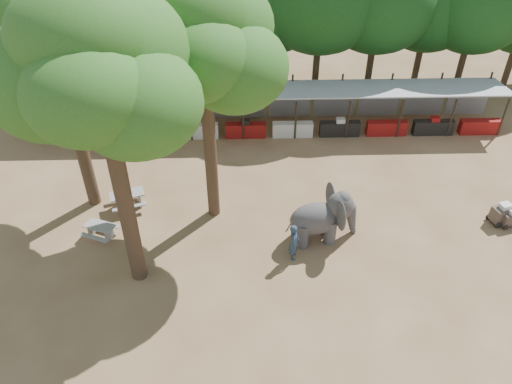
{
  "coord_description": "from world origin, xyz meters",
  "views": [
    {
      "loc": [
        -1.5,
        -12.53,
        15.8
      ],
      "look_at": [
        -1.0,
        5.0,
        2.0
      ],
      "focal_mm": 35.0,
      "sensor_mm": 36.0,
      "label": 1
    }
  ],
  "objects_px": {
    "yard_tree_left": "(52,41)",
    "picnic_table_far": "(127,198)",
    "elephant": "(324,217)",
    "cart_front": "(503,213)",
    "cart_back": "(511,217)",
    "picnic_table_near": "(100,229)",
    "yard_tree_center": "(94,69)",
    "yard_tree_back": "(200,40)",
    "handler": "(294,242)"
  },
  "relations": [
    {
      "from": "yard_tree_left",
      "to": "picnic_table_far",
      "type": "distance_m",
      "value": 7.92
    },
    {
      "from": "elephant",
      "to": "yard_tree_left",
      "type": "bearing_deg",
      "value": 153.79
    },
    {
      "from": "cart_front",
      "to": "cart_back",
      "type": "relative_size",
      "value": 1.19
    },
    {
      "from": "yard_tree_left",
      "to": "cart_back",
      "type": "height_order",
      "value": "yard_tree_left"
    },
    {
      "from": "picnic_table_near",
      "to": "yard_tree_center",
      "type": "bearing_deg",
      "value": -26.27
    },
    {
      "from": "picnic_table_near",
      "to": "picnic_table_far",
      "type": "relative_size",
      "value": 0.86
    },
    {
      "from": "yard_tree_back",
      "to": "picnic_table_far",
      "type": "xyz_separation_m",
      "value": [
        -4.1,
        0.38,
        -8.01
      ]
    },
    {
      "from": "picnic_table_far",
      "to": "cart_back",
      "type": "relative_size",
      "value": 1.87
    },
    {
      "from": "handler",
      "to": "picnic_table_far",
      "type": "bearing_deg",
      "value": 72.66
    },
    {
      "from": "yard_tree_left",
      "to": "picnic_table_near",
      "type": "bearing_deg",
      "value": -69.66
    },
    {
      "from": "yard_tree_left",
      "to": "yard_tree_back",
      "type": "distance_m",
      "value": 6.09
    },
    {
      "from": "yard_tree_left",
      "to": "yard_tree_center",
      "type": "bearing_deg",
      "value": -59.04
    },
    {
      "from": "yard_tree_back",
      "to": "elephant",
      "type": "height_order",
      "value": "yard_tree_back"
    },
    {
      "from": "cart_back",
      "to": "elephant",
      "type": "bearing_deg",
      "value": 170.26
    },
    {
      "from": "yard_tree_back",
      "to": "cart_front",
      "type": "distance_m",
      "value": 15.96
    },
    {
      "from": "elephant",
      "to": "handler",
      "type": "height_order",
      "value": "elephant"
    },
    {
      "from": "yard_tree_center",
      "to": "cart_front",
      "type": "height_order",
      "value": "yard_tree_center"
    },
    {
      "from": "picnic_table_near",
      "to": "cart_front",
      "type": "distance_m",
      "value": 18.73
    },
    {
      "from": "picnic_table_near",
      "to": "cart_front",
      "type": "relative_size",
      "value": 1.35
    },
    {
      "from": "yard_tree_back",
      "to": "cart_back",
      "type": "height_order",
      "value": "yard_tree_back"
    },
    {
      "from": "elephant",
      "to": "picnic_table_far",
      "type": "bearing_deg",
      "value": 154.32
    },
    {
      "from": "yard_tree_left",
      "to": "picnic_table_far",
      "type": "xyz_separation_m",
      "value": [
        1.9,
        -0.62,
        -7.67
      ]
    },
    {
      "from": "yard_tree_back",
      "to": "picnic_table_far",
      "type": "relative_size",
      "value": 5.66
    },
    {
      "from": "cart_front",
      "to": "elephant",
      "type": "bearing_deg",
      "value": 169.0
    },
    {
      "from": "elephant",
      "to": "cart_front",
      "type": "bearing_deg",
      "value": -5.13
    },
    {
      "from": "cart_front",
      "to": "yard_tree_center",
      "type": "bearing_deg",
      "value": 172.77
    },
    {
      "from": "yard_tree_left",
      "to": "cart_front",
      "type": "xyz_separation_m",
      "value": [
        19.74,
        -2.27,
        -7.66
      ]
    },
    {
      "from": "picnic_table_far",
      "to": "yard_tree_back",
      "type": "bearing_deg",
      "value": -23.23
    },
    {
      "from": "picnic_table_far",
      "to": "elephant",
      "type": "bearing_deg",
      "value": -33.0
    },
    {
      "from": "elephant",
      "to": "picnic_table_near",
      "type": "relative_size",
      "value": 1.94
    },
    {
      "from": "yard_tree_left",
      "to": "elephant",
      "type": "relative_size",
      "value": 3.3
    },
    {
      "from": "elephant",
      "to": "picnic_table_far",
      "type": "relative_size",
      "value": 1.66
    },
    {
      "from": "yard_tree_left",
      "to": "yard_tree_back",
      "type": "relative_size",
      "value": 0.97
    },
    {
      "from": "yard_tree_center",
      "to": "handler",
      "type": "distance_m",
      "value": 10.69
    },
    {
      "from": "elephant",
      "to": "cart_back",
      "type": "height_order",
      "value": "elephant"
    },
    {
      "from": "picnic_table_near",
      "to": "cart_back",
      "type": "xyz_separation_m",
      "value": [
        19.03,
        0.29,
        0.01
      ]
    },
    {
      "from": "cart_back",
      "to": "yard_tree_left",
      "type": "bearing_deg",
      "value": 159.25
    },
    {
      "from": "yard_tree_back",
      "to": "cart_back",
      "type": "bearing_deg",
      "value": -6.0
    },
    {
      "from": "cart_front",
      "to": "cart_back",
      "type": "xyz_separation_m",
      "value": [
        0.31,
        -0.21,
        -0.08
      ]
    },
    {
      "from": "yard_tree_center",
      "to": "cart_back",
      "type": "relative_size",
      "value": 11.2
    },
    {
      "from": "yard_tree_center",
      "to": "picnic_table_near",
      "type": "distance_m",
      "value": 9.26
    },
    {
      "from": "elephant",
      "to": "yard_tree_center",
      "type": "bearing_deg",
      "value": -177.44
    },
    {
      "from": "yard_tree_left",
      "to": "cart_front",
      "type": "relative_size",
      "value": 8.65
    },
    {
      "from": "picnic_table_far",
      "to": "cart_front",
      "type": "xyz_separation_m",
      "value": [
        17.85,
        -1.64,
        0.0
      ]
    },
    {
      "from": "yard_tree_back",
      "to": "cart_front",
      "type": "bearing_deg",
      "value": -5.26
    },
    {
      "from": "yard_tree_left",
      "to": "picnic_table_far",
      "type": "height_order",
      "value": "yard_tree_left"
    },
    {
      "from": "cart_back",
      "to": "picnic_table_near",
      "type": "bearing_deg",
      "value": 167.15
    },
    {
      "from": "elephant",
      "to": "picnic_table_near",
      "type": "distance_m",
      "value": 10.13
    },
    {
      "from": "yard_tree_left",
      "to": "elephant",
      "type": "height_order",
      "value": "yard_tree_left"
    },
    {
      "from": "cart_back",
      "to": "yard_tree_back",
      "type": "bearing_deg",
      "value": 160.29
    }
  ]
}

